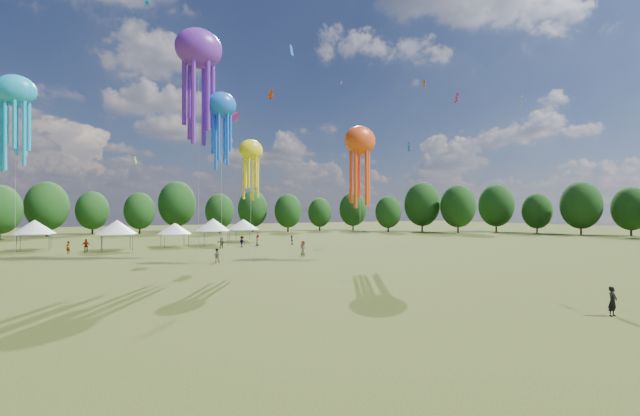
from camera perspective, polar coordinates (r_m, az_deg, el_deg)
ground at (r=22.37m, az=18.61°, el=-15.41°), size 300.00×300.00×0.00m
observer_main at (r=28.30m, az=35.38°, el=-10.47°), size 0.60×0.40×1.62m
spectator_near at (r=47.55m, az=-14.09°, el=-6.38°), size 0.89×0.79×1.54m
spectators_far at (r=63.43m, az=-13.04°, el=-4.76°), size 32.76×18.69×1.82m
festival_tents at (r=70.13m, az=-20.89°, el=-2.35°), size 37.23×13.04×4.43m
show_kites at (r=52.65m, az=-18.69°, el=13.40°), size 39.14×27.21×26.91m
small_kites at (r=63.34m, az=-12.81°, el=22.70°), size 72.76×51.71×45.99m
treeline at (r=77.88m, az=-20.55°, el=0.28°), size 201.57×95.24×13.43m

